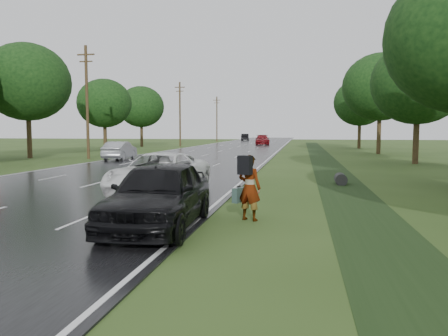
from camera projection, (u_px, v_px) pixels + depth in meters
road at (227, 150)px, 57.14m from camera, size 14.00×180.00×0.04m
edge_stripe_east at (279, 150)px, 55.95m from camera, size 0.12×180.00×0.01m
edge_stripe_west at (177, 149)px, 58.32m from camera, size 0.12×180.00×0.01m
center_line at (227, 149)px, 57.13m from camera, size 0.12×180.00×0.01m
drainage_ditch at (329, 168)px, 29.33m from camera, size 2.20×120.00×0.56m
utility_pole_mid at (87, 100)px, 38.69m from camera, size 1.60×0.26×10.00m
utility_pole_far at (180, 113)px, 68.11m from camera, size 1.60×0.26×10.00m
utility_pole_distant at (217, 118)px, 97.53m from camera, size 1.60×0.26×10.00m
tree_east_c at (418, 83)px, 32.82m from camera, size 7.00×7.00×9.29m
tree_east_d at (380, 87)px, 46.53m from camera, size 8.00×8.00×10.76m
tree_east_f at (360, 103)px, 60.38m from camera, size 7.20×7.20×9.62m
tree_west_c at (27, 82)px, 39.56m from camera, size 7.80×7.80×10.43m
tree_west_d at (104, 103)px, 53.24m from camera, size 6.60×6.60×8.80m
tree_west_f at (141, 107)px, 67.05m from camera, size 7.00×7.00×9.29m
pedestrian at (249, 187)px, 12.46m from camera, size 0.92×0.95×1.89m
white_pickup at (160, 173)px, 17.44m from camera, size 3.20×6.09×1.64m
dark_sedan at (159, 194)px, 11.38m from camera, size 2.29×5.26×1.77m
silver_sedan at (120, 151)px, 37.58m from camera, size 2.04×4.86×1.56m
far_car_red at (262, 140)px, 75.56m from camera, size 3.04×6.12×1.71m
far_car_dark at (245, 137)px, 105.09m from camera, size 2.11×5.06×1.63m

